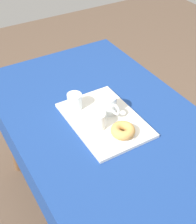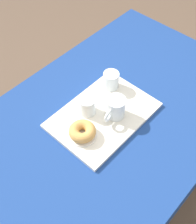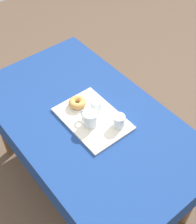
# 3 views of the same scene
# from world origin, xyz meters

# --- Properties ---
(ground_plane) EXTENTS (6.00, 6.00, 0.00)m
(ground_plane) POSITION_xyz_m (0.00, 0.00, 0.00)
(ground_plane) COLOR brown
(dining_table) EXTENTS (1.48, 0.86, 0.77)m
(dining_table) POSITION_xyz_m (0.00, 0.00, 0.67)
(dining_table) COLOR navy
(dining_table) RESTS_ON ground
(serving_tray) EXTENTS (0.43, 0.30, 0.02)m
(serving_tray) POSITION_xyz_m (0.03, 0.02, 0.78)
(serving_tray) COLOR silver
(serving_tray) RESTS_ON dining_table
(tea_mug_left) EXTENTS (0.12, 0.08, 0.09)m
(tea_mug_left) POSITION_xyz_m (0.06, -0.02, 0.83)
(tea_mug_left) COLOR white
(tea_mug_left) RESTS_ON serving_tray
(water_glass_near) EXTENTS (0.07, 0.07, 0.08)m
(water_glass_near) POSITION_xyz_m (0.17, 0.10, 0.82)
(water_glass_near) COLOR white
(water_glass_near) RESTS_ON serving_tray
(water_glass_far) EXTENTS (0.07, 0.07, 0.08)m
(water_glass_far) POSITION_xyz_m (-0.01, 0.08, 0.82)
(water_glass_far) COLOR white
(water_glass_far) RESTS_ON serving_tray
(donut_plate_left) EXTENTS (0.11, 0.11, 0.01)m
(donut_plate_left) POSITION_xyz_m (-0.11, 0.01, 0.79)
(donut_plate_left) COLOR white
(donut_plate_left) RESTS_ON serving_tray
(sugar_donut_left) EXTENTS (0.11, 0.11, 0.04)m
(sugar_donut_left) POSITION_xyz_m (-0.11, 0.01, 0.81)
(sugar_donut_left) COLOR tan
(sugar_donut_left) RESTS_ON donut_plate_left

